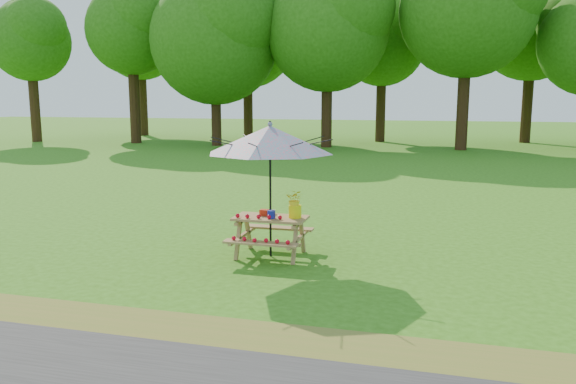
# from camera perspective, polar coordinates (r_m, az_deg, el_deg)

# --- Properties ---
(ground) EXTENTS (120.00, 120.00, 0.00)m
(ground) POSITION_cam_1_polar(r_m,az_deg,el_deg) (8.64, 19.92, -8.64)
(ground) COLOR #336B14
(ground) RESTS_ON ground
(drygrass_strip) EXTENTS (120.00, 1.20, 0.01)m
(drygrass_strip) POSITION_cam_1_polar(r_m,az_deg,el_deg) (6.05, 22.22, -16.73)
(drygrass_strip) COLOR olive
(drygrass_strip) RESTS_ON ground
(picnic_table) EXTENTS (1.20, 1.32, 0.67)m
(picnic_table) POSITION_cam_1_polar(r_m,az_deg,el_deg) (9.36, -1.79, -4.60)
(picnic_table) COLOR olive
(picnic_table) RESTS_ON ground
(patio_umbrella) EXTENTS (2.12, 2.12, 2.25)m
(patio_umbrella) POSITION_cam_1_polar(r_m,az_deg,el_deg) (9.11, -1.83, 5.35)
(patio_umbrella) COLOR black
(patio_umbrella) RESTS_ON ground
(produce_bins) EXTENTS (0.31, 0.44, 0.13)m
(produce_bins) POSITION_cam_1_polar(r_m,az_deg,el_deg) (9.31, -1.96, -2.17)
(produce_bins) COLOR red
(produce_bins) RESTS_ON picnic_table
(tomatoes_row) EXTENTS (0.77, 0.13, 0.07)m
(tomatoes_row) POSITION_cam_1_polar(r_m,az_deg,el_deg) (9.16, -3.02, -2.50)
(tomatoes_row) COLOR red
(tomatoes_row) RESTS_ON picnic_table
(flower_bucket) EXTENTS (0.28, 0.25, 0.46)m
(flower_bucket) POSITION_cam_1_polar(r_m,az_deg,el_deg) (9.17, 0.72, -1.12)
(flower_bucket) COLOR #F9EA0D
(flower_bucket) RESTS_ON picnic_table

